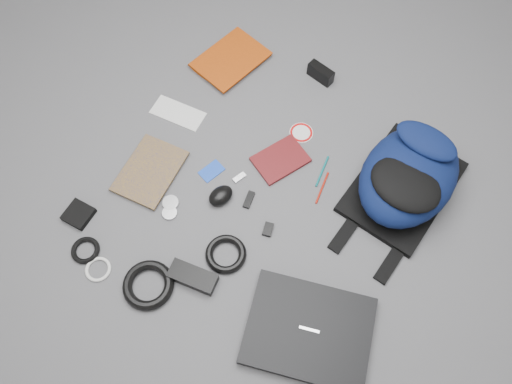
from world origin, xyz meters
The scene contains 24 objects.
ground centered at (0.00, 0.00, 0.00)m, with size 4.00×4.00×0.00m, color #4F4F51.
backpack centered at (0.40, 0.29, 0.09)m, with size 0.31×0.45×0.19m, color black, non-canonical shape.
laptop centered at (0.37, -0.30, 0.02)m, with size 0.36×0.28×0.04m, color black.
textbook_red centered at (-0.49, 0.45, 0.01)m, with size 0.20×0.27×0.03m, color #8F3108.
comic_book centered at (-0.44, -0.14, 0.01)m, with size 0.18×0.24×0.02m, color #C0900D.
envelope centered at (-0.42, 0.12, 0.00)m, with size 0.19×0.09×0.00m, color silver.
dvd_case centered at (0.00, 0.16, 0.01)m, with size 0.13×0.18×0.01m, color #480D0F.
compact_camera centered at (-0.06, 0.55, 0.03)m, with size 0.10×0.04×0.06m, color black.
sticker_disc centered at (0.00, 0.29, 0.00)m, with size 0.08×0.08×0.00m, color white.
pen_teal centered at (0.14, 0.20, 0.00)m, with size 0.01×0.01×0.13m, color #0B6064.
pen_red centered at (0.18, 0.14, 0.00)m, with size 0.01×0.01×0.13m, color #A61A0C.
id_badge centered at (-0.18, -0.01, 0.00)m, with size 0.05×0.08×0.00m, color blue.
usb_black centered at (-0.01, -0.03, 0.01)m, with size 0.02×0.06×0.01m, color black.
usb_silver centered at (-0.08, 0.02, 0.00)m, with size 0.02×0.05×0.01m, color silver.
key_fob centered at (0.10, -0.09, 0.01)m, with size 0.03×0.05×0.01m, color black.
mouse centered at (-0.09, -0.08, 0.02)m, with size 0.06×0.09×0.05m, color black.
headphone_left centered at (-0.20, -0.21, 0.01)m, with size 0.05×0.05×0.01m, color silver.
headphone_right centered at (-0.22, -0.18, 0.01)m, with size 0.05×0.05×0.01m, color #AAABAD.
cable_coil centered at (0.04, -0.23, 0.01)m, with size 0.13×0.13×0.03m, color black.
power_brick centered at (-0.01, -0.35, 0.02)m, with size 0.15×0.06×0.04m, color black.
power_cord_coil centered at (-0.11, -0.44, 0.02)m, with size 0.16×0.16×0.03m, color black.
pouch centered at (-0.45, -0.38, 0.01)m, with size 0.08×0.08×0.02m, color black.
earbud_coil centered at (-0.35, -0.46, 0.01)m, with size 0.09×0.09×0.02m, color black.
white_cable_coil centered at (-0.27, -0.49, 0.01)m, with size 0.08×0.08×0.01m, color silver.
Camera 1 is at (0.39, -0.61, 1.51)m, focal length 35.00 mm.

